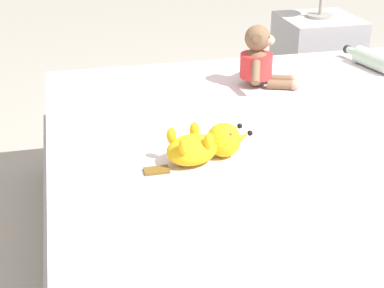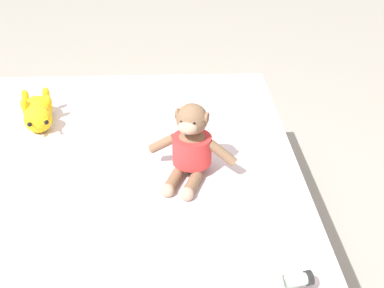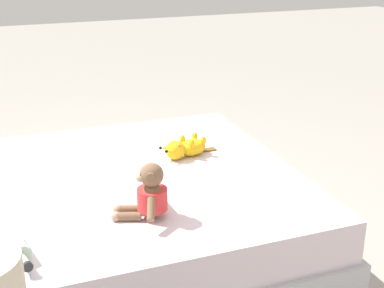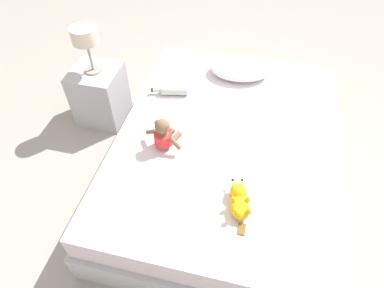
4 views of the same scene
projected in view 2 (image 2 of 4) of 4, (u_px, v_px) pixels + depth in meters
bed at (60, 275)px, 1.55m from camera, size 1.55×2.03×0.46m
plush_monkey at (191, 147)px, 1.56m from camera, size 0.28×0.25×0.24m
plush_yellow_creature at (38, 112)px, 1.87m from camera, size 0.16×0.32×0.10m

